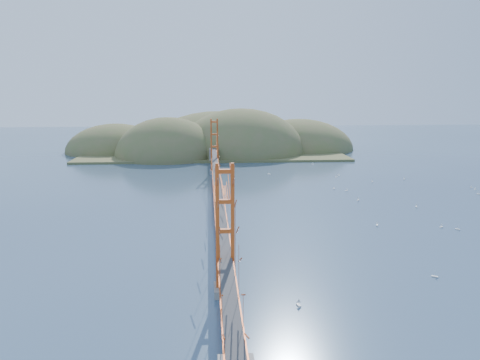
{
  "coord_description": "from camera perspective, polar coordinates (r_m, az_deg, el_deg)",
  "views": [
    {
      "loc": [
        -1.38,
        -68.54,
        17.78
      ],
      "look_at": [
        3.36,
        0.0,
        4.37
      ],
      "focal_mm": 35.0,
      "sensor_mm": 36.0,
      "label": 1
    }
  ],
  "objects": [
    {
      "name": "ground",
      "position": [
        70.82,
        -2.71,
        -3.5
      ],
      "size": [
        320.0,
        320.0,
        0.0
      ],
      "primitive_type": "plane",
      "color": "#334A66",
      "rests_on": "ground"
    },
    {
      "name": "bridge",
      "position": [
        69.57,
        -2.77,
        2.13
      ],
      "size": [
        2.2,
        94.4,
        12.0
      ],
      "color": "gray",
      "rests_on": "ground"
    },
    {
      "name": "far_headlands",
      "position": [
        138.25,
        -2.43,
        3.65
      ],
      "size": [
        84.0,
        58.0,
        25.0
      ],
      "color": "brown",
      "rests_on": "ground"
    },
    {
      "name": "sailboat_14",
      "position": [
        78.17,
        14.21,
        -2.33
      ],
      "size": [
        0.65,
        0.65,
        0.68
      ],
      "color": "white",
      "rests_on": "ground"
    },
    {
      "name": "sailboat_8",
      "position": [
        94.52,
        15.82,
        -0.13
      ],
      "size": [
        0.6,
        0.6,
        0.63
      ],
      "color": "white",
      "rests_on": "ground"
    },
    {
      "name": "sailboat_15",
      "position": [
        113.09,
        8.85,
        1.95
      ],
      "size": [
        0.6,
        0.6,
        0.65
      ],
      "color": "white",
      "rests_on": "ground"
    },
    {
      "name": "sailboat_16",
      "position": [
        99.7,
        11.92,
        0.62
      ],
      "size": [
        0.59,
        0.59,
        0.62
      ],
      "color": "white",
      "rests_on": "ground"
    },
    {
      "name": "sailboat_17",
      "position": [
        95.32,
        26.34,
        -0.78
      ],
      "size": [
        0.5,
        0.43,
        0.57
      ],
      "color": "white",
      "rests_on": "ground"
    },
    {
      "name": "sailboat_4",
      "position": [
        98.67,
        19.39,
        0.12
      ],
      "size": [
        0.64,
        0.64,
        0.66
      ],
      "color": "white",
      "rests_on": "ground"
    },
    {
      "name": "sailboat_1",
      "position": [
        86.21,
        11.38,
        -0.98
      ],
      "size": [
        0.51,
        0.51,
        0.56
      ],
      "color": "white",
      "rests_on": "ground"
    },
    {
      "name": "sailboat_0",
      "position": [
        64.62,
        16.37,
        -5.24
      ],
      "size": [
        0.63,
        0.63,
        0.7
      ],
      "color": "white",
      "rests_on": "ground"
    },
    {
      "name": "sailboat_13",
      "position": [
        66.68,
        23.34,
        -5.22
      ],
      "size": [
        0.56,
        0.56,
        0.63
      ],
      "color": "white",
      "rests_on": "ground"
    },
    {
      "name": "sailboat_12",
      "position": [
        99.11,
        3.55,
        0.79
      ],
      "size": [
        0.64,
        0.59,
        0.73
      ],
      "color": "white",
      "rests_on": "ground"
    },
    {
      "name": "sailboat_10",
      "position": [
        40.55,
        7.17,
        -14.8
      ],
      "size": [
        0.61,
        0.66,
        0.75
      ],
      "color": "white",
      "rests_on": "ground"
    },
    {
      "name": "sailboat_3",
      "position": [
        84.93,
        12.86,
        -1.22
      ],
      "size": [
        0.56,
        0.56,
        0.63
      ],
      "color": "white",
      "rests_on": "ground"
    },
    {
      "name": "sailboat_5",
      "position": [
        76.44,
        20.71,
        -3.02
      ],
      "size": [
        0.53,
        0.58,
        0.65
      ],
      "color": "white",
      "rests_on": "ground"
    },
    {
      "name": "sailboat_6",
      "position": [
        66.51,
        25.0,
        -5.39
      ],
      "size": [
        0.65,
        0.65,
        0.68
      ],
      "color": "white",
      "rests_on": "ground"
    },
    {
      "name": "sailboat_9",
      "position": [
        93.94,
        26.74,
        -0.98
      ],
      "size": [
        0.42,
        0.49,
        0.56
      ],
      "color": "white",
      "rests_on": "ground"
    },
    {
      "name": "sailboat_11",
      "position": [
        90.04,
        27.07,
        -1.47
      ],
      "size": [
        0.65,
        0.65,
        0.68
      ],
      "color": "white",
      "rests_on": "ground"
    },
    {
      "name": "sailboat_2",
      "position": [
        49.49,
        22.66,
        -10.71
      ],
      "size": [
        0.67,
        0.67,
        0.71
      ],
      "color": "white",
      "rests_on": "ground"
    },
    {
      "name": "sailboat_7",
      "position": [
        97.45,
        11.68,
        0.39
      ],
      "size": [
        0.5,
        0.44,
        0.57
      ],
      "color": "white",
      "rests_on": "ground"
    }
  ]
}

